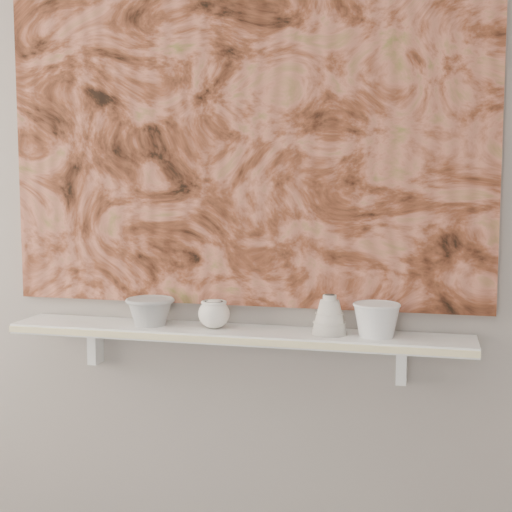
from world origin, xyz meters
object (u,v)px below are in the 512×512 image
(painting, at_px, (241,125))
(cup_cream, at_px, (214,314))
(bowl_grey, at_px, (150,311))
(bowl_white, at_px, (377,319))
(shelf, at_px, (235,334))
(bell_vessel, at_px, (329,314))

(painting, distance_m, cup_cream, 0.58)
(bowl_grey, xyz_separation_m, bowl_white, (0.69, 0.00, 0.01))
(bowl_white, bearing_deg, shelf, 180.00)
(painting, height_order, bowl_white, painting)
(cup_cream, distance_m, bell_vessel, 0.35)
(cup_cream, distance_m, bowl_white, 0.48)
(shelf, xyz_separation_m, bell_vessel, (0.28, 0.00, 0.07))
(shelf, relative_size, cup_cream, 14.66)
(shelf, height_order, painting, painting)
(shelf, relative_size, bell_vessel, 12.12)
(painting, distance_m, bowl_grey, 0.63)
(cup_cream, bearing_deg, bowl_grey, 180.00)
(painting, relative_size, bowl_grey, 9.95)
(painting, relative_size, bell_vessel, 12.99)
(bell_vessel, height_order, bowl_white, bell_vessel)
(painting, height_order, bell_vessel, painting)
(cup_cream, relative_size, bell_vessel, 0.83)
(painting, bearing_deg, bowl_grey, -163.41)
(cup_cream, xyz_separation_m, bell_vessel, (0.35, 0.00, 0.01))
(shelf, relative_size, bowl_white, 10.36)
(cup_cream, height_order, bowl_white, bowl_white)
(painting, height_order, cup_cream, painting)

